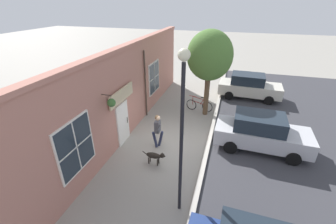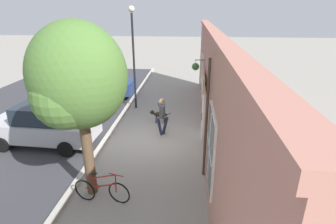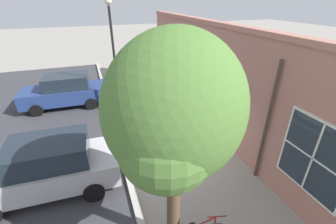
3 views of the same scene
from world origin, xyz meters
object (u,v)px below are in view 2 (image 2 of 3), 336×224
parked_car_nearest_curb (101,83)px  parked_car_mid_block (45,124)px  street_tree_by_curb (75,82)px  street_lamp (133,45)px  pedestrian_walking (162,113)px  leaning_bicycle (102,190)px  dog_on_leash (159,115)px

parked_car_nearest_curb → parked_car_mid_block: (0.21, 6.43, 0.00)m
parked_car_nearest_curb → parked_car_mid_block: 6.44m
parked_car_mid_block → parked_car_nearest_curb: bearing=-91.8°
street_tree_by_curb → parked_car_nearest_curb: size_ratio=1.17×
parked_car_mid_block → street_lamp: (-2.83, -4.56, 2.62)m
pedestrian_walking → street_lamp: 4.51m
leaning_bicycle → street_tree_by_curb: bearing=-31.8°
leaning_bicycle → parked_car_mid_block: size_ratio=0.40×
parked_car_mid_block → street_lamp: 5.97m
street_lamp → street_tree_by_curb: bearing=90.8°
leaning_bicycle → parked_car_nearest_curb: 10.24m
pedestrian_walking → parked_car_mid_block: size_ratio=0.39×
dog_on_leash → street_lamp: 3.98m
street_lamp → parked_car_nearest_curb: bearing=-35.6°
pedestrian_walking → street_lamp: (1.89, -3.26, 2.47)m
pedestrian_walking → dog_on_leash: (0.31, -1.29, -0.60)m
dog_on_leash → parked_car_mid_block: 5.13m
parked_car_nearest_curb → street_tree_by_curb: bearing=106.2°
leaning_bicycle → street_lamp: bearing=-85.5°
pedestrian_walking → street_tree_by_curb: (1.78, 4.24, 2.50)m
leaning_bicycle → parked_car_nearest_curb: parked_car_nearest_curb is taller
leaning_bicycle → dog_on_leash: bearing=-99.3°
parked_car_mid_block → street_lamp: size_ratio=0.80×
street_tree_by_curb → street_lamp: street_lamp is taller
dog_on_leash → street_lamp: (1.58, -1.97, 3.07)m
parked_car_nearest_curb → street_lamp: size_ratio=0.80×
pedestrian_walking → parked_car_nearest_curb: (4.51, -5.14, -0.16)m
street_tree_by_curb → parked_car_mid_block: size_ratio=1.17×
street_tree_by_curb → street_lamp: bearing=-89.2°
street_tree_by_curb → parked_car_nearest_curb: (2.73, -9.38, -2.66)m
dog_on_leash → leaning_bicycle: (0.96, 5.85, -0.05)m
pedestrian_walking → parked_car_nearest_curb: size_ratio=0.39×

